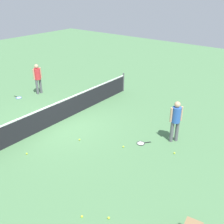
{
  "coord_description": "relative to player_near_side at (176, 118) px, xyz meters",
  "views": [
    {
      "loc": [
        -6.72,
        -8.4,
        5.62
      ],
      "look_at": [
        0.91,
        -2.39,
        0.9
      ],
      "focal_mm": 42.26,
      "sensor_mm": 36.0,
      "label": 1
    }
  ],
  "objects": [
    {
      "name": "ground_plane",
      "position": [
        -1.81,
        4.79,
        -1.01
      ],
      "size": [
        40.0,
        40.0,
        0.0
      ],
      "primitive_type": "plane",
      "color": "#4C7A4C"
    },
    {
      "name": "player_far_side",
      "position": [
        -0.1,
        8.29,
        0.0
      ],
      "size": [
        0.53,
        0.37,
        1.7
      ],
      "color": "#595960",
      "rests_on": "ground_plane"
    },
    {
      "name": "tennis_ball_baseline",
      "position": [
        -4.18,
        3.79,
        -0.98
      ],
      "size": [
        0.07,
        0.07,
        0.07
      ],
      "primitive_type": "sphere",
      "color": "#C6E033",
      "rests_on": "ground_plane"
    },
    {
      "name": "tennis_ball_stray_left",
      "position": [
        -1.62,
        1.28,
        -0.98
      ],
      "size": [
        0.07,
        0.07,
        0.07
      ],
      "primitive_type": "sphere",
      "color": "#C6E033",
      "rests_on": "ground_plane"
    },
    {
      "name": "tennis_ball_by_net",
      "position": [
        -4.62,
        -0.42,
        -0.98
      ],
      "size": [
        0.07,
        0.07,
        0.07
      ],
      "primitive_type": "sphere",
      "color": "#C6E033",
      "rests_on": "ground_plane"
    },
    {
      "name": "player_near_side",
      "position": [
        0.0,
        0.0,
        0.0
      ],
      "size": [
        0.48,
        0.48,
        1.7
      ],
      "color": "#595960",
      "rests_on": "ground_plane"
    },
    {
      "name": "tennis_ball_stray_right",
      "position": [
        -5.02,
        0.18,
        -0.98
      ],
      "size": [
        0.07,
        0.07,
        0.07
      ],
      "primitive_type": "sphere",
      "color": "#C6E033",
      "rests_on": "ground_plane"
    },
    {
      "name": "tennis_ball_midcourt",
      "position": [
        -2.3,
        2.95,
        -0.98
      ],
      "size": [
        0.07,
        0.07,
        0.07
      ],
      "primitive_type": "sphere",
      "color": "#C6E033",
      "rests_on": "ground_plane"
    },
    {
      "name": "tennis_racket_near_player",
      "position": [
        -0.96,
        0.89,
        -1.0
      ],
      "size": [
        0.56,
        0.5,
        0.03
      ],
      "color": "black",
      "rests_on": "ground_plane"
    },
    {
      "name": "tennis_ball_near_player",
      "position": [
        -0.79,
        -0.44,
        -0.98
      ],
      "size": [
        0.07,
        0.07,
        0.07
      ],
      "primitive_type": "sphere",
      "color": "#C6E033",
      "rests_on": "ground_plane"
    },
    {
      "name": "tennis_racket_far_player",
      "position": [
        -1.23,
        8.68,
        -1.0
      ],
      "size": [
        0.32,
        0.58,
        0.03
      ],
      "color": "blue",
      "rests_on": "ground_plane"
    },
    {
      "name": "court_net",
      "position": [
        -1.81,
        4.79,
        -0.51
      ],
      "size": [
        10.09,
        0.09,
        1.07
      ],
      "color": "#4C4C51",
      "rests_on": "ground_plane"
    }
  ]
}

